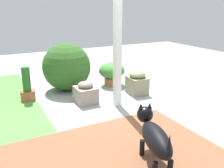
{
  "coord_description": "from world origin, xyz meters",
  "views": [
    {
      "loc": [
        -3.23,
        1.79,
        1.65
      ],
      "look_at": [
        0.34,
        -0.1,
        0.38
      ],
      "focal_mm": 40.75,
      "sensor_mm": 36.0,
      "label": 1
    }
  ],
  "objects_px": {
    "round_shrub": "(67,67)",
    "dog": "(154,136)",
    "terracotta_pot_broad": "(112,72)",
    "porch_pillar": "(118,32)",
    "terracotta_pot_tall": "(27,89)",
    "stone_planter_mid": "(86,93)",
    "stone_planter_nearest": "(137,83)"
  },
  "relations": [
    {
      "from": "porch_pillar",
      "to": "dog",
      "type": "height_order",
      "value": "porch_pillar"
    },
    {
      "from": "terracotta_pot_tall",
      "to": "dog",
      "type": "xyz_separation_m",
      "value": [
        -2.59,
        -0.83,
        0.11
      ]
    },
    {
      "from": "porch_pillar",
      "to": "stone_planter_mid",
      "type": "xyz_separation_m",
      "value": [
        0.35,
        0.43,
        -1.06
      ]
    },
    {
      "from": "porch_pillar",
      "to": "terracotta_pot_broad",
      "type": "relative_size",
      "value": 4.57
    },
    {
      "from": "porch_pillar",
      "to": "terracotta_pot_broad",
      "type": "distance_m",
      "value": 1.47
    },
    {
      "from": "porch_pillar",
      "to": "round_shrub",
      "type": "relative_size",
      "value": 2.61
    },
    {
      "from": "round_shrub",
      "to": "terracotta_pot_tall",
      "type": "height_order",
      "value": "round_shrub"
    },
    {
      "from": "stone_planter_nearest",
      "to": "dog",
      "type": "bearing_deg",
      "value": 151.18
    },
    {
      "from": "stone_planter_mid",
      "to": "dog",
      "type": "relative_size",
      "value": 0.47
    },
    {
      "from": "stone_planter_mid",
      "to": "terracotta_pot_tall",
      "type": "bearing_deg",
      "value": 55.31
    },
    {
      "from": "stone_planter_mid",
      "to": "terracotta_pot_broad",
      "type": "bearing_deg",
      "value": -52.02
    },
    {
      "from": "round_shrub",
      "to": "dog",
      "type": "distance_m",
      "value": 2.83
    },
    {
      "from": "round_shrub",
      "to": "terracotta_pot_broad",
      "type": "relative_size",
      "value": 1.75
    },
    {
      "from": "round_shrub",
      "to": "terracotta_pot_tall",
      "type": "xyz_separation_m",
      "value": [
        -0.24,
        0.82,
        -0.25
      ]
    },
    {
      "from": "stone_planter_nearest",
      "to": "stone_planter_mid",
      "type": "xyz_separation_m",
      "value": [
        0.03,
        1.04,
        -0.04
      ]
    },
    {
      "from": "terracotta_pot_broad",
      "to": "stone_planter_nearest",
      "type": "bearing_deg",
      "value": -166.63
    },
    {
      "from": "porch_pillar",
      "to": "round_shrub",
      "type": "height_order",
      "value": "porch_pillar"
    },
    {
      "from": "porch_pillar",
      "to": "terracotta_pot_tall",
      "type": "relative_size",
      "value": 4.04
    },
    {
      "from": "stone_planter_mid",
      "to": "terracotta_pot_broad",
      "type": "xyz_separation_m",
      "value": [
        0.68,
        -0.87,
        0.11
      ]
    },
    {
      "from": "dog",
      "to": "terracotta_pot_tall",
      "type": "bearing_deg",
      "value": 17.85
    },
    {
      "from": "porch_pillar",
      "to": "terracotta_pot_tall",
      "type": "xyz_separation_m",
      "value": [
        0.95,
        1.3,
        -1.01
      ]
    },
    {
      "from": "stone_planter_mid",
      "to": "terracotta_pot_tall",
      "type": "xyz_separation_m",
      "value": [
        0.6,
        0.87,
        0.04
      ]
    },
    {
      "from": "terracotta_pot_tall",
      "to": "stone_planter_mid",
      "type": "bearing_deg",
      "value": -124.69
    },
    {
      "from": "stone_planter_nearest",
      "to": "round_shrub",
      "type": "xyz_separation_m",
      "value": [
        0.87,
        1.09,
        0.25
      ]
    },
    {
      "from": "round_shrub",
      "to": "dog",
      "type": "bearing_deg",
      "value": -179.71
    },
    {
      "from": "terracotta_pot_tall",
      "to": "porch_pillar",
      "type": "bearing_deg",
      "value": -126.21
    },
    {
      "from": "terracotta_pot_broad",
      "to": "porch_pillar",
      "type": "bearing_deg",
      "value": 156.79
    },
    {
      "from": "dog",
      "to": "stone_planter_nearest",
      "type": "bearing_deg",
      "value": -28.82
    },
    {
      "from": "stone_planter_nearest",
      "to": "dog",
      "type": "distance_m",
      "value": 2.24
    },
    {
      "from": "porch_pillar",
      "to": "stone_planter_mid",
      "type": "bearing_deg",
      "value": 50.89
    },
    {
      "from": "round_shrub",
      "to": "dog",
      "type": "relative_size",
      "value": 1.14
    },
    {
      "from": "porch_pillar",
      "to": "dog",
      "type": "distance_m",
      "value": 1.93
    }
  ]
}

